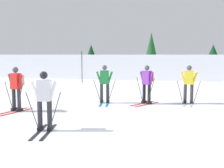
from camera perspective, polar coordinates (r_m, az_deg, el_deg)
name	(u,v)px	position (r m, az deg, el deg)	size (l,w,h in m)	color
ground_plane	(108,125)	(8.46, -0.80, -8.65)	(120.00, 120.00, 0.00)	white
far_snow_ridge	(148,66)	(26.21, 7.72, 3.83)	(80.00, 7.24, 2.17)	white
skier_white	(45,98)	(7.88, -14.14, -2.85)	(0.99, 1.64, 1.71)	black
skier_green	(105,83)	(12.02, -1.59, 0.24)	(1.00, 1.64, 1.71)	#237AC6
skier_red	(16,87)	(10.91, -19.63, -0.53)	(0.97, 1.64, 1.71)	red
skier_yellow	(189,83)	(12.34, 15.97, 0.16)	(1.00, 1.64, 1.71)	silver
skier_purple	(147,82)	(11.94, 7.45, 0.34)	(1.20, 1.54, 1.71)	red
trail_marker_pole	(82,67)	(20.78, -6.40, 3.57)	(0.06, 0.06, 2.42)	black
conifer_far_left	(213,57)	(28.32, 20.62, 5.43)	(2.03, 2.03, 3.16)	#513823
conifer_far_right	(151,53)	(24.14, 8.31, 6.53)	(1.69, 1.69, 4.11)	#513823
conifer_far_centre	(91,57)	(26.48, -4.45, 5.73)	(1.75, 1.75, 3.16)	#513823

